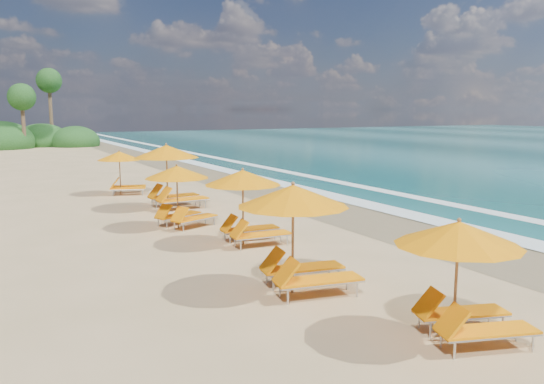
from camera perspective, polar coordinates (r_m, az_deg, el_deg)
name	(u,v)px	position (r m, az deg, el deg)	size (l,w,h in m)	color
ground	(272,229)	(17.66, 0.00, -3.85)	(160.00, 160.00, 0.00)	tan
wet_sand	(370,217)	(19.84, 10.22, -2.59)	(4.00, 160.00, 0.01)	#887651
surf_foam	(427,210)	(21.61, 15.83, -1.81)	(4.00, 160.00, 0.01)	white
station_0	(465,273)	(9.56, 19.51, -7.92)	(2.65, 2.59, 2.09)	olive
station_1	(301,230)	(11.41, 3.03, -4.02)	(2.81, 2.69, 2.35)	olive
station_2	(249,201)	(15.48, -2.46, -0.99)	(2.47, 2.31, 2.20)	olive
station_3	(181,192)	(17.95, -9.45, 0.03)	(2.70, 2.66, 2.09)	olive
station_4	(172,172)	(21.48, -10.40, 2.08)	(2.81, 2.61, 2.54)	olive
station_5	(123,170)	(25.63, -15.23, 2.27)	(2.51, 2.45, 1.99)	olive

